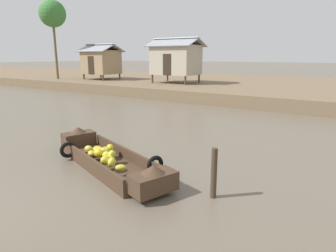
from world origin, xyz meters
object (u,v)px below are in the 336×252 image
at_px(stilt_house_left, 101,61).
at_px(palm_tree_near, 53,14).
at_px(mooring_post, 214,173).
at_px(banana_boat, 108,158).
at_px(stilt_house_mid_left, 176,59).

distance_m(stilt_house_left, palm_tree_near, 6.67).
bearing_deg(mooring_post, stilt_house_left, 141.28).
height_order(stilt_house_left, mooring_post, stilt_house_left).
bearing_deg(stilt_house_left, mooring_post, -38.72).
xyz_separation_m(banana_boat, mooring_post, (3.43, -0.05, 0.33)).
height_order(stilt_house_mid_left, mooring_post, stilt_house_mid_left).
bearing_deg(banana_boat, stilt_house_left, 136.15).
bearing_deg(palm_tree_near, stilt_house_left, 28.48).
xyz_separation_m(palm_tree_near, mooring_post, (24.62, -14.09, -6.71)).
height_order(stilt_house_left, stilt_house_mid_left, stilt_house_mid_left).
bearing_deg(banana_boat, stilt_house_mid_left, 116.01).
bearing_deg(stilt_house_mid_left, palm_tree_near, -167.20).
distance_m(banana_boat, mooring_post, 3.44).
height_order(banana_boat, palm_tree_near, palm_tree_near).
bearing_deg(stilt_house_mid_left, banana_boat, -63.99).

